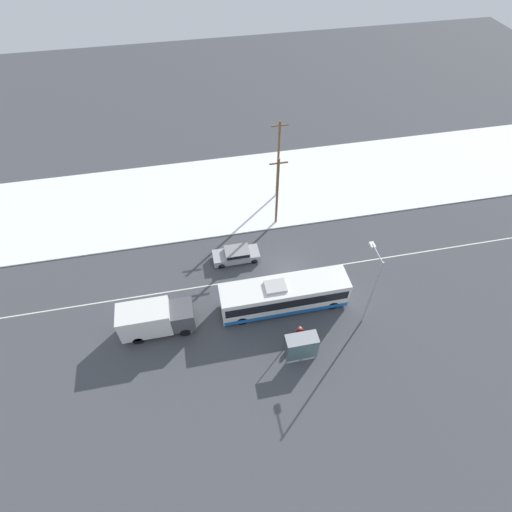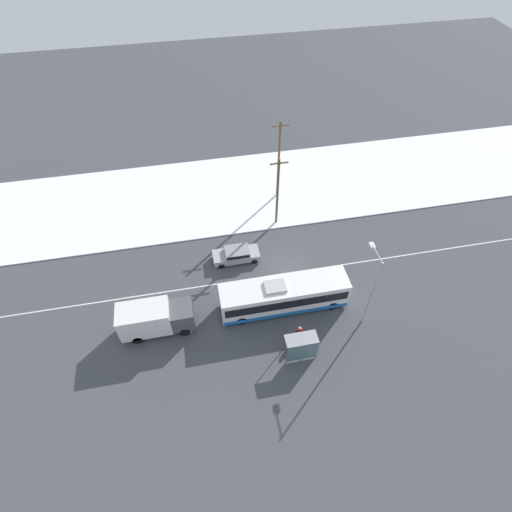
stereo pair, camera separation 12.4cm
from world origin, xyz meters
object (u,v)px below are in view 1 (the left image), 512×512
at_px(city_bus, 284,295).
at_px(box_truck, 155,318).
at_px(sedan_car, 236,254).
at_px(streetlamp, 372,283).
at_px(utility_pole_snowlot, 278,160).
at_px(pedestrian_at_stop, 300,332).
at_px(utility_pole_roadside, 277,191).
at_px(bus_shelter, 302,346).

xyz_separation_m(city_bus, box_truck, (-11.14, -0.28, 0.13)).
distance_m(sedan_car, streetlamp, 13.64).
distance_m(city_bus, streetlamp, 7.62).
relative_size(box_truck, utility_pole_snowlot, 0.65).
bearing_deg(box_truck, pedestrian_at_stop, -15.50).
bearing_deg(utility_pole_roadside, utility_pole_snowlot, 75.71).
relative_size(streetlamp, utility_pole_snowlot, 0.83).
bearing_deg(streetlamp, box_truck, 172.83).
distance_m(box_truck, utility_pole_roadside, 17.16).
xyz_separation_m(city_bus, streetlamp, (6.39, -2.48, 3.33)).
bearing_deg(city_bus, box_truck, -178.57).
bearing_deg(bus_shelter, pedestrian_at_stop, 80.15).
bearing_deg(bus_shelter, utility_pole_roadside, 84.16).
height_order(box_truck, utility_pole_snowlot, utility_pole_snowlot).
xyz_separation_m(box_truck, utility_pole_snowlot, (14.06, 15.35, 3.21)).
height_order(city_bus, sedan_car, city_bus).
xyz_separation_m(bus_shelter, utility_pole_snowlot, (2.73, 20.20, 3.23)).
height_order(bus_shelter, streetlamp, streetlamp).
bearing_deg(box_truck, utility_pole_roadside, 40.27).
bearing_deg(city_bus, sedan_car, 117.10).
height_order(pedestrian_at_stop, streetlamp, streetlamp).
distance_m(sedan_car, utility_pole_snowlot, 11.49).
distance_m(bus_shelter, utility_pole_snowlot, 20.64).
xyz_separation_m(pedestrian_at_stop, utility_pole_snowlot, (2.45, 18.56, 3.82)).
xyz_separation_m(streetlamp, utility_pole_snowlot, (-3.47, 17.55, 0.01)).
bearing_deg(pedestrian_at_stop, box_truck, 164.50).
relative_size(city_bus, utility_pole_snowlot, 1.19).
relative_size(city_bus, bus_shelter, 4.33).
relative_size(box_truck, bus_shelter, 2.38).
distance_m(bus_shelter, utility_pole_roadside, 16.11).
height_order(bus_shelter, utility_pole_snowlot, utility_pole_snowlot).
relative_size(box_truck, sedan_car, 1.35).
distance_m(pedestrian_at_stop, utility_pole_roadside, 14.60).
bearing_deg(sedan_car, bus_shelter, 106.59).
xyz_separation_m(sedan_car, utility_pole_roadside, (5.02, 4.41, 3.51)).
relative_size(city_bus, sedan_car, 2.46).
relative_size(box_truck, utility_pole_roadside, 0.75).
distance_m(city_bus, pedestrian_at_stop, 3.56).
distance_m(box_truck, bus_shelter, 12.32).
bearing_deg(pedestrian_at_stop, city_bus, 97.67).
height_order(utility_pole_roadside, utility_pole_snowlot, utility_pole_snowlot).
relative_size(pedestrian_at_stop, bus_shelter, 0.68).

